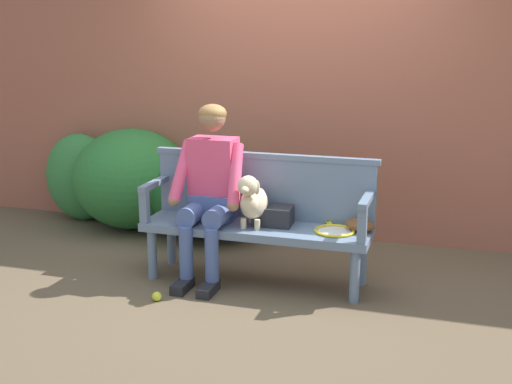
% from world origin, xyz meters
% --- Properties ---
extents(ground_plane, '(40.00, 40.00, 0.00)m').
position_xyz_m(ground_plane, '(0.00, 0.00, 0.00)').
color(ground_plane, brown).
extents(brick_garden_fence, '(8.00, 0.30, 2.67)m').
position_xyz_m(brick_garden_fence, '(0.00, 1.39, 1.33)').
color(brick_garden_fence, '#9E5642').
rests_on(brick_garden_fence, ground).
extents(hedge_bush_far_right, '(1.12, 1.05, 0.94)m').
position_xyz_m(hedge_bush_far_right, '(-1.53, 0.99, 0.47)').
color(hedge_bush_far_right, '#286B2D').
rests_on(hedge_bush_far_right, ground).
extents(hedge_bush_mid_left, '(1.17, 1.00, 0.78)m').
position_xyz_m(hedge_bush_mid_left, '(-0.76, 0.98, 0.39)').
color(hedge_bush_mid_left, '#194C1E').
rests_on(hedge_bush_mid_left, ground).
extents(hedge_bush_mid_right, '(0.73, 0.45, 0.86)m').
position_xyz_m(hedge_bush_mid_right, '(-2.13, 1.07, 0.43)').
color(hedge_bush_mid_right, '#337538').
rests_on(hedge_bush_mid_right, ground).
extents(garden_bench, '(1.69, 0.47, 0.44)m').
position_xyz_m(garden_bench, '(0.00, 0.00, 0.38)').
color(garden_bench, slate).
rests_on(garden_bench, ground).
extents(bench_backrest, '(1.73, 0.06, 0.50)m').
position_xyz_m(bench_backrest, '(0.00, 0.20, 0.69)').
color(bench_backrest, slate).
rests_on(bench_backrest, garden_bench).
extents(bench_armrest_left_end, '(0.06, 0.47, 0.28)m').
position_xyz_m(bench_armrest_left_end, '(-0.80, -0.08, 0.64)').
color(bench_armrest_left_end, slate).
rests_on(bench_armrest_left_end, garden_bench).
extents(bench_armrest_right_end, '(0.06, 0.47, 0.28)m').
position_xyz_m(bench_armrest_right_end, '(0.80, -0.08, 0.64)').
color(bench_armrest_right_end, slate).
rests_on(bench_armrest_right_end, garden_bench).
extents(person_seated, '(0.56, 0.63, 1.31)m').
position_xyz_m(person_seated, '(-0.35, -0.01, 0.72)').
color(person_seated, black).
rests_on(person_seated, ground).
extents(dog_on_bench, '(0.20, 0.41, 0.40)m').
position_xyz_m(dog_on_bench, '(-0.01, -0.06, 0.64)').
color(dog_on_bench, beige).
rests_on(dog_on_bench, garden_bench).
extents(tennis_racket, '(0.39, 0.57, 0.03)m').
position_xyz_m(tennis_racket, '(0.57, 0.02, 0.45)').
color(tennis_racket, yellow).
rests_on(tennis_racket, garden_bench).
extents(baseball_glove, '(0.27, 0.25, 0.09)m').
position_xyz_m(baseball_glove, '(0.75, 0.08, 0.49)').
color(baseball_glove, brown).
rests_on(baseball_glove, garden_bench).
extents(sports_bag, '(0.29, 0.21, 0.14)m').
position_xyz_m(sports_bag, '(0.12, 0.04, 0.51)').
color(sports_bag, '#232328').
rests_on(sports_bag, garden_bench).
extents(tennis_ball, '(0.07, 0.07, 0.07)m').
position_xyz_m(tennis_ball, '(-0.55, -0.56, 0.03)').
color(tennis_ball, '#CCDB33').
rests_on(tennis_ball, ground).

